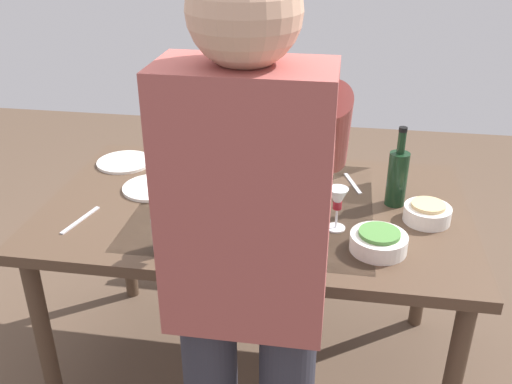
# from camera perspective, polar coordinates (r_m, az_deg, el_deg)

# --- Properties ---
(ground_plane) EXTENTS (6.00, 6.00, 0.00)m
(ground_plane) POSITION_cam_1_polar(r_m,az_deg,el_deg) (2.53, -0.00, -16.97)
(ground_plane) COLOR brown
(dining_table) EXTENTS (1.52, 0.93, 0.78)m
(dining_table) POSITION_cam_1_polar(r_m,az_deg,el_deg) (2.10, -0.00, -3.12)
(dining_table) COLOR #4C3828
(dining_table) RESTS_ON ground_plane
(chair_near) EXTENTS (0.40, 0.40, 0.91)m
(chair_near) POSITION_cam_1_polar(r_m,az_deg,el_deg) (2.92, 3.41, 2.13)
(chair_near) COLOR #352114
(chair_near) RESTS_ON ground_plane
(person_server) EXTENTS (0.42, 0.61, 1.69)m
(person_server) POSITION_cam_1_polar(r_m,az_deg,el_deg) (1.35, -0.79, -8.89)
(person_server) COLOR #2D2D38
(person_server) RESTS_ON ground_plane
(wine_bottle) EXTENTS (0.07, 0.07, 0.30)m
(wine_bottle) POSITION_cam_1_polar(r_m,az_deg,el_deg) (2.08, 14.02, 1.53)
(wine_bottle) COLOR black
(wine_bottle) RESTS_ON dining_table
(wine_glass_left) EXTENTS (0.07, 0.07, 0.15)m
(wine_glass_left) POSITION_cam_1_polar(r_m,az_deg,el_deg) (1.88, 8.19, -0.92)
(wine_glass_left) COLOR white
(wine_glass_left) RESTS_ON dining_table
(wine_glass_right) EXTENTS (0.07, 0.07, 0.15)m
(wine_glass_right) POSITION_cam_1_polar(r_m,az_deg,el_deg) (1.71, 3.91, -3.68)
(wine_glass_right) COLOR white
(wine_glass_right) RESTS_ON dining_table
(water_cup_near_left) EXTENTS (0.07, 0.07, 0.10)m
(water_cup_near_left) POSITION_cam_1_polar(r_m,az_deg,el_deg) (2.24, -4.12, 2.41)
(water_cup_near_left) COLOR silver
(water_cup_near_left) RESTS_ON dining_table
(water_cup_near_right) EXTENTS (0.08, 0.08, 0.11)m
(water_cup_near_right) POSITION_cam_1_polar(r_m,az_deg,el_deg) (1.80, -9.21, -4.23)
(water_cup_near_right) COLOR silver
(water_cup_near_right) RESTS_ON dining_table
(water_cup_far_left) EXTENTS (0.07, 0.07, 0.10)m
(water_cup_far_left) POSITION_cam_1_polar(r_m,az_deg,el_deg) (1.84, 0.53, -3.26)
(water_cup_far_left) COLOR silver
(water_cup_far_left) RESTS_ON dining_table
(serving_bowl_pasta) EXTENTS (0.30, 0.30, 0.07)m
(serving_bowl_pasta) POSITION_cam_1_polar(r_m,az_deg,el_deg) (2.06, 0.44, -0.25)
(serving_bowl_pasta) COLOR white
(serving_bowl_pasta) RESTS_ON dining_table
(side_bowl_salad) EXTENTS (0.18, 0.18, 0.07)m
(side_bowl_salad) POSITION_cam_1_polar(r_m,az_deg,el_deg) (1.82, 12.22, -4.84)
(side_bowl_salad) COLOR white
(side_bowl_salad) RESTS_ON dining_table
(side_bowl_bread) EXTENTS (0.16, 0.16, 0.07)m
(side_bowl_bread) POSITION_cam_1_polar(r_m,az_deg,el_deg) (2.03, 16.83, -1.98)
(side_bowl_bread) COLOR white
(side_bowl_bread) RESTS_ON dining_table
(dinner_plate_near) EXTENTS (0.23, 0.23, 0.01)m
(dinner_plate_near) POSITION_cam_1_polar(r_m,az_deg,el_deg) (2.21, -10.33, 0.44)
(dinner_plate_near) COLOR white
(dinner_plate_near) RESTS_ON dining_table
(dinner_plate_far) EXTENTS (0.23, 0.23, 0.01)m
(dinner_plate_far) POSITION_cam_1_polar(r_m,az_deg,el_deg) (2.46, -13.07, 2.94)
(dinner_plate_far) COLOR white
(dinner_plate_far) RESTS_ON dining_table
(table_knife) EXTENTS (0.06, 0.20, 0.00)m
(table_knife) POSITION_cam_1_polar(r_m,az_deg,el_deg) (2.05, -17.22, -2.70)
(table_knife) COLOR silver
(table_knife) RESTS_ON dining_table
(table_fork) EXTENTS (0.07, 0.17, 0.00)m
(table_fork) POSITION_cam_1_polar(r_m,az_deg,el_deg) (2.25, 9.68, 0.86)
(table_fork) COLOR silver
(table_fork) RESTS_ON dining_table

